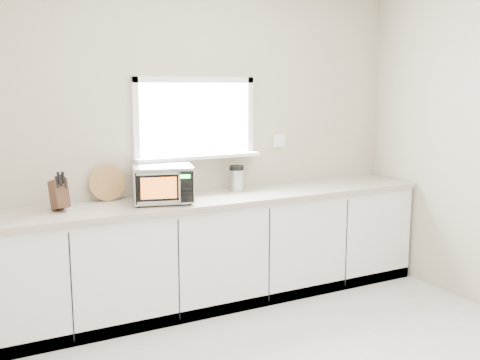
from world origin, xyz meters
TOP-DOWN VIEW (x-y plane):
  - back_wall at (0.00, 2.00)m, footprint 4.00×0.17m
  - cabinets at (0.00, 1.70)m, footprint 3.92×0.60m
  - countertop at (0.00, 1.69)m, footprint 3.92×0.64m
  - microwave at (-0.42, 1.66)m, footprint 0.53×0.46m
  - knife_block at (-1.19, 1.75)m, footprint 0.13×0.22m
  - cutting_board at (-0.78, 1.94)m, footprint 0.29×0.07m
  - coffee_grinder at (0.33, 1.84)m, footprint 0.15×0.15m

SIDE VIEW (x-z plane):
  - cabinets at x=0.00m, z-range 0.00..0.88m
  - countertop at x=0.00m, z-range 0.88..0.92m
  - coffee_grinder at x=0.33m, z-range 0.92..1.14m
  - knife_block at x=-1.19m, z-range 0.90..1.19m
  - cutting_board at x=-0.78m, z-range 0.92..1.21m
  - microwave at x=-0.42m, z-range 0.93..1.22m
  - back_wall at x=0.00m, z-range 0.01..2.71m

